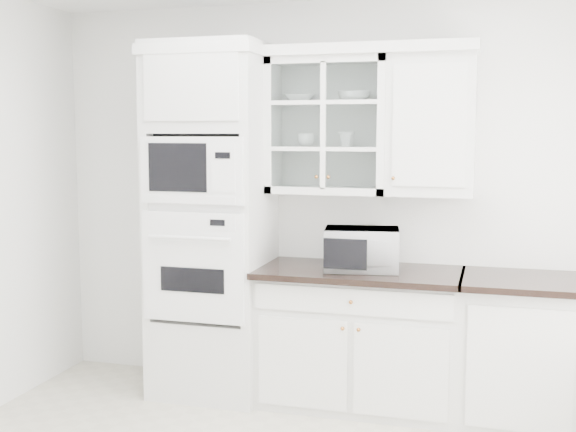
% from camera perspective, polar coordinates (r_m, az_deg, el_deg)
% --- Properties ---
extents(room_shell, '(4.00, 3.50, 2.70)m').
position_cam_1_polar(room_shell, '(3.75, -1.16, 6.18)').
color(room_shell, white).
rests_on(room_shell, ground).
extents(oven_column, '(0.76, 0.68, 2.40)m').
position_cam_1_polar(oven_column, '(4.97, -6.05, -0.43)').
color(oven_column, silver).
rests_on(oven_column, ground).
extents(base_cabinet_run, '(1.32, 0.67, 0.92)m').
position_cam_1_polar(base_cabinet_run, '(4.86, 5.69, -9.47)').
color(base_cabinet_run, silver).
rests_on(base_cabinet_run, ground).
extents(extra_base_cabinet, '(0.72, 0.67, 0.92)m').
position_cam_1_polar(extra_base_cabinet, '(4.79, 17.71, -9.99)').
color(extra_base_cabinet, silver).
rests_on(extra_base_cabinet, ground).
extents(upper_cabinet_glass, '(0.80, 0.33, 0.90)m').
position_cam_1_polar(upper_cabinet_glass, '(4.85, 3.25, 7.12)').
color(upper_cabinet_glass, silver).
rests_on(upper_cabinet_glass, room_shell).
extents(upper_cabinet_solid, '(0.55, 0.33, 0.90)m').
position_cam_1_polar(upper_cabinet_solid, '(4.75, 11.27, 7.02)').
color(upper_cabinet_solid, silver).
rests_on(upper_cabinet_solid, room_shell).
extents(crown_molding, '(2.14, 0.38, 0.07)m').
position_cam_1_polar(crown_molding, '(4.88, 1.98, 12.83)').
color(crown_molding, silver).
rests_on(crown_molding, room_shell).
extents(countertop_microwave, '(0.53, 0.46, 0.27)m').
position_cam_1_polar(countertop_microwave, '(4.70, 5.85, -2.60)').
color(countertop_microwave, white).
rests_on(countertop_microwave, base_cabinet_run).
extents(bowl_a, '(0.24, 0.24, 0.05)m').
position_cam_1_polar(bowl_a, '(4.92, 0.94, 9.29)').
color(bowl_a, white).
rests_on(bowl_a, upper_cabinet_glass).
extents(bowl_b, '(0.24, 0.24, 0.07)m').
position_cam_1_polar(bowl_b, '(4.84, 5.26, 9.39)').
color(bowl_b, white).
rests_on(bowl_b, upper_cabinet_glass).
extents(cup_a, '(0.13, 0.13, 0.09)m').
position_cam_1_polar(cup_a, '(4.88, 1.47, 6.01)').
color(cup_a, white).
rests_on(cup_a, upper_cabinet_glass).
extents(cup_b, '(0.12, 0.12, 0.10)m').
position_cam_1_polar(cup_b, '(4.83, 4.66, 6.06)').
color(cup_b, white).
rests_on(cup_b, upper_cabinet_glass).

